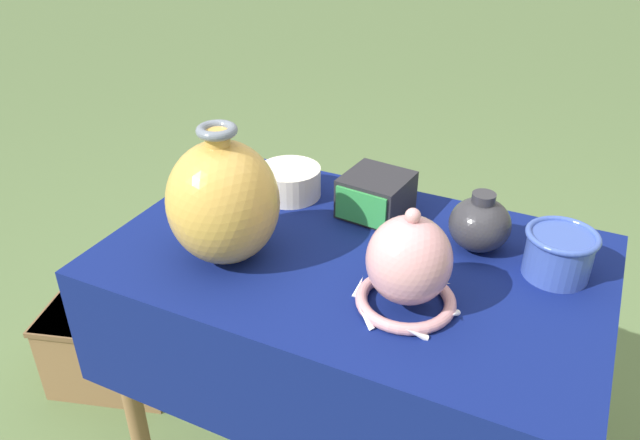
{
  "coord_description": "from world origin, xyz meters",
  "views": [
    {
      "loc": [
        0.39,
        -0.97,
        1.42
      ],
      "look_at": [
        -0.04,
        -0.08,
        0.83
      ],
      "focal_mm": 35.0,
      "sensor_mm": 36.0,
      "label": 1
    }
  ],
  "objects": [
    {
      "name": "wooden_crate",
      "position": [
        -0.79,
        0.04,
        0.14
      ],
      "size": [
        0.43,
        0.36,
        0.26
      ],
      "rotation": [
        0.0,
        0.0,
        0.29
      ],
      "color": "olive",
      "rests_on": "ground_plane"
    },
    {
      "name": "vase_tall_bulbous",
      "position": [
        -0.22,
        -0.12,
        0.84
      ],
      "size": [
        0.22,
        0.22,
        0.28
      ],
      "color": "gold",
      "rests_on": "display_table"
    },
    {
      "name": "mosaic_tile_box",
      "position": [
        -0.02,
        0.17,
        0.76
      ],
      "size": [
        0.15,
        0.16,
        0.09
      ],
      "rotation": [
        0.0,
        0.0,
        -0.11
      ],
      "color": "#232328",
      "rests_on": "display_table"
    },
    {
      "name": "cup_wide_cobalt",
      "position": [
        0.37,
        0.1,
        0.77
      ],
      "size": [
        0.14,
        0.14,
        0.09
      ],
      "color": "#3851A8",
      "rests_on": "display_table"
    },
    {
      "name": "bowl_shallow_celadon",
      "position": [
        -0.36,
        0.03,
        0.75
      ],
      "size": [
        0.16,
        0.16,
        0.06
      ],
      "primitive_type": "ellipsoid",
      "color": "#A8CCB7",
      "rests_on": "display_table"
    },
    {
      "name": "jar_round_charcoal",
      "position": [
        0.22,
        0.13,
        0.77
      ],
      "size": [
        0.12,
        0.12,
        0.12
      ],
      "color": "#2D2D33",
      "rests_on": "display_table"
    },
    {
      "name": "pot_squat_ivory",
      "position": [
        -0.23,
        0.16,
        0.75
      ],
      "size": [
        0.15,
        0.15,
        0.07
      ],
      "primitive_type": "cylinder",
      "color": "white",
      "rests_on": "display_table"
    },
    {
      "name": "display_table",
      "position": [
        0.0,
        -0.02,
        0.62
      ],
      "size": [
        0.99,
        0.62,
        0.72
      ],
      "color": "olive",
      "rests_on": "ground_plane"
    },
    {
      "name": "vase_dome_bell",
      "position": [
        0.15,
        -0.12,
        0.8
      ],
      "size": [
        0.19,
        0.19,
        0.2
      ],
      "color": "#D19399",
      "rests_on": "display_table"
    }
  ]
}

